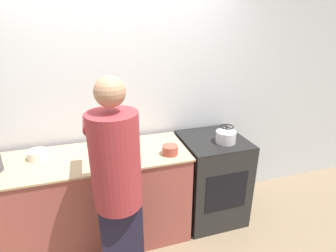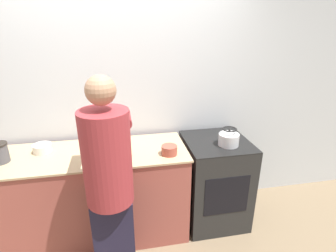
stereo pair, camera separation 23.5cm
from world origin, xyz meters
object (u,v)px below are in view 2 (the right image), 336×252
object	(u,v)px
knife	(110,150)
kettle	(229,138)
oven	(214,180)
person	(110,185)
bowl_prep	(43,148)
cutting_board	(113,151)

from	to	relation	value
knife	kettle	distance (m)	1.14
oven	person	xyz separation A→B (m)	(-1.05, -0.60, 0.48)
person	bowl_prep	bearing A→B (deg)	131.85
oven	knife	world-z (taller)	knife
cutting_board	kettle	distance (m)	1.10
person	kettle	bearing A→B (deg)	23.41
kettle	oven	bearing A→B (deg)	121.45
person	bowl_prep	size ratio (longest dim) A/B	10.62
cutting_board	bowl_prep	world-z (taller)	bowl_prep
oven	knife	size ratio (longest dim) A/B	3.92
oven	knife	distance (m)	1.16
oven	kettle	world-z (taller)	kettle
person	cutting_board	world-z (taller)	person
person	cutting_board	size ratio (longest dim) A/B	5.23
oven	cutting_board	size ratio (longest dim) A/B	2.80
oven	bowl_prep	size ratio (longest dim) A/B	5.69
cutting_board	kettle	size ratio (longest dim) A/B	1.70
oven	cutting_board	bearing A→B (deg)	-178.06
person	knife	world-z (taller)	person
oven	bowl_prep	distance (m)	1.74
oven	knife	bearing A→B (deg)	-178.99
knife	kettle	world-z (taller)	kettle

